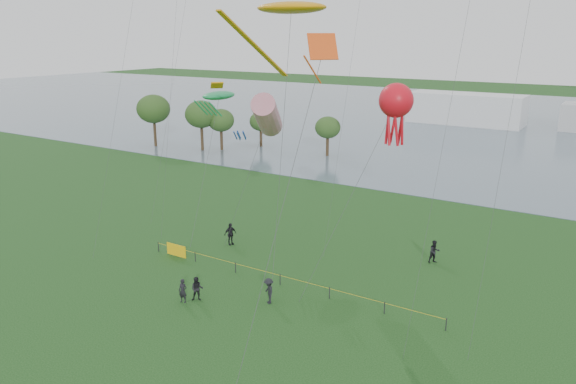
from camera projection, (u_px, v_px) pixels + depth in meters
The scene contains 14 objects.
lake at pixel (533, 125), 109.81m from camera, with size 400.00×120.00×0.08m, color slate.
pavilion_left at pixel (466, 109), 111.10m from camera, with size 22.00×8.00×6.00m, color white.
trees at pixel (209, 116), 85.98m from camera, with size 31.22×13.13×8.19m.
fence at pixel (214, 260), 43.21m from camera, with size 24.07×0.07×1.05m.
spectator_a at pixel (197, 289), 37.68m from camera, with size 0.82×0.64×1.69m, color black.
spectator_b at pixel (269, 291), 37.29m from camera, with size 1.15×0.66×1.77m, color black.
spectator_c at pixel (230, 234), 47.67m from camera, with size 1.13×0.47×1.92m, color black.
spectator_f at pixel (183, 291), 37.43m from camera, with size 0.60×0.39×1.65m, color black.
spectator_g at pixel (434, 252), 43.90m from camera, with size 0.89×0.70×1.84m, color black.
kite_stingray at pixel (290, 9), 37.23m from camera, with size 5.12×10.08×19.44m.
kite_windsock at pixel (267, 115), 44.45m from camera, with size 5.23×5.21×13.09m.
kite_creature at pixel (218, 96), 50.81m from camera, with size 3.18×8.97×12.34m.
kite_octopus at pixel (396, 102), 36.18m from camera, with size 5.26×6.33×14.35m.
kite_delta at pixel (317, 68), 25.40m from camera, with size 1.44×8.76×17.41m.
Camera 1 is at (17.71, -18.01, 17.38)m, focal length 35.00 mm.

